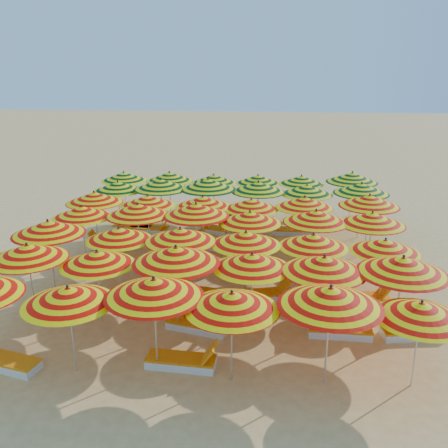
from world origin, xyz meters
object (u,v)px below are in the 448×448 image
(umbrella_12, at_px, (48,228))
(lounger_5, at_px, (198,293))
(umbrella_6, at_px, (27,252))
(umbrella_2, at_px, (154,288))
(umbrella_26, at_px, (203,202))
(umbrella_31, at_px, (161,184))
(umbrella_3, at_px, (232,301))
(umbrella_21, at_px, (250,218))
(lounger_1, at_px, (183,361))
(umbrella_17, at_px, (385,246))
(umbrella_40, at_px, (301,180))
(lounger_12, at_px, (151,229))
(umbrella_7, at_px, (97,258))
(lounger_7, at_px, (328,293))
(umbrella_37, at_px, (169,177))
(lounger_13, at_px, (220,230))
(beachgoer_a, at_px, (313,239))
(lounger_0, at_px, (5,361))
(lounger_11, at_px, (132,227))
(lounger_4, at_px, (412,332))
(lounger_6, at_px, (264,295))
(umbrella_13, at_px, (119,234))
(lounger_2, at_px, (199,325))
(umbrella_38, at_px, (214,179))
(umbrella_11, at_px, (403,265))
(umbrella_8, at_px, (176,255))
(umbrella_15, at_px, (246,238))
(umbrella_29, at_px, (369,201))
(umbrella_35, at_px, (361,188))
(lounger_16, at_px, (310,218))
(umbrella_33, at_px, (258,187))
(umbrella_9, at_px, (252,261))
(umbrella_24, at_px, (94,197))
(umbrella_30, at_px, (118,186))
(umbrella_39, at_px, (258,179))
(umbrella_14, at_px, (180,235))
(umbrella_1, at_px, (68,296))
(umbrella_23, at_px, (372,219))
(umbrella_5, at_px, (421,311))
(lounger_14, at_px, (244,229))
(umbrella_36, at_px, (124,176))
(umbrella_10, at_px, (324,264))
(lounger_10, at_px, (216,245))
(umbrella_32, at_px, (208,184))
(umbrella_20, at_px, (196,210))
(beachgoer_b, at_px, (232,231))
(lounger_3, at_px, (338,330))
(umbrella_41, at_px, (352,177))
(umbrella_19, at_px, (138,210))
(umbrella_27, at_px, (251,204))
(umbrella_34, at_px, (307,190))

(umbrella_12, relative_size, lounger_5, 1.35)
(umbrella_6, bearing_deg, umbrella_2, -27.31)
(umbrella_26, bearing_deg, umbrella_31, 136.27)
(umbrella_3, relative_size, umbrella_21, 0.98)
(lounger_1, bearing_deg, umbrella_17, 39.07)
(umbrella_40, bearing_deg, lounger_1, -105.53)
(lounger_12, bearing_deg, umbrella_7, -82.56)
(umbrella_12, relative_size, lounger_7, 1.35)
(umbrella_37, height_order, lounger_13, umbrella_37)
(lounger_7, relative_size, beachgoer_a, 1.38)
(lounger_0, bearing_deg, lounger_11, -77.79)
(lounger_4, bearing_deg, lounger_6, -33.80)
(umbrella_13, xyz_separation_m, lounger_2, (2.86, -2.27, -1.81))
(umbrella_38, bearing_deg, umbrella_11, -59.97)
(umbrella_12, distance_m, lounger_5, 5.14)
(umbrella_8, height_order, umbrella_38, umbrella_8)
(umbrella_15, height_order, umbrella_29, umbrella_29)
(umbrella_35, xyz_separation_m, lounger_16, (-1.83, 2.19, -2.01))
(umbrella_33, distance_m, lounger_16, 3.84)
(lounger_13, distance_m, lounger_16, 4.61)
(umbrella_9, relative_size, umbrella_24, 0.95)
(umbrella_30, xyz_separation_m, lounger_11, (0.50, -0.01, -1.85))
(lounger_1, bearing_deg, umbrella_39, 87.39)
(umbrella_14, relative_size, umbrella_17, 1.34)
(umbrella_1, bearing_deg, umbrella_23, 38.74)
(umbrella_38, bearing_deg, umbrella_5, -64.25)
(lounger_14, bearing_deg, umbrella_33, 151.86)
(umbrella_36, relative_size, lounger_13, 1.40)
(umbrella_10, relative_size, umbrella_40, 0.93)
(lounger_10, bearing_deg, lounger_1, 112.22)
(umbrella_32, xyz_separation_m, lounger_10, (0.54, -1.82, -2.06))
(umbrella_9, height_order, beachgoer_a, umbrella_9)
(umbrella_14, height_order, lounger_12, umbrella_14)
(umbrella_40, bearing_deg, lounger_4, -76.26)
(umbrella_30, relative_size, lounger_4, 1.37)
(umbrella_2, relative_size, umbrella_3, 1.06)
(umbrella_20, bearing_deg, umbrella_23, -1.45)
(umbrella_37, height_order, beachgoer_b, umbrella_37)
(umbrella_2, distance_m, umbrella_37, 12.32)
(umbrella_1, height_order, lounger_3, umbrella_1)
(umbrella_3, height_order, umbrella_9, umbrella_3)
(umbrella_41, bearing_deg, lounger_7, -102.31)
(umbrella_23, bearing_deg, lounger_0, -146.76)
(umbrella_12, relative_size, umbrella_38, 1.06)
(lounger_2, bearing_deg, umbrella_21, 88.47)
(lounger_5, bearing_deg, umbrella_11, 172.70)
(lounger_5, relative_size, beachgoer_a, 1.37)
(umbrella_19, bearing_deg, umbrella_13, -91.60)
(umbrella_27, height_order, lounger_5, umbrella_27)
(lounger_0, bearing_deg, umbrella_34, -113.14)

